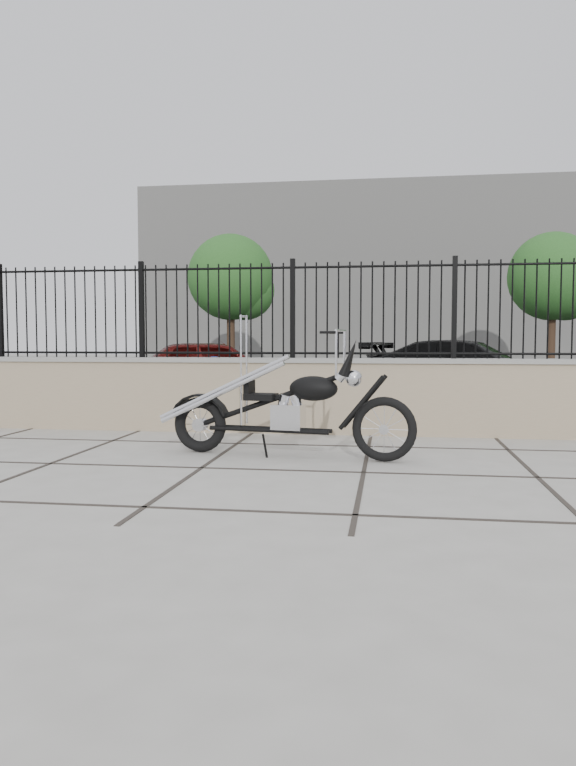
# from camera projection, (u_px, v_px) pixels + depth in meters

# --- Properties ---
(ground_plane) EXTENTS (90.00, 90.00, 0.00)m
(ground_plane) POSITION_uv_depth(u_px,v_px,m) (364.00, 473.00, 6.12)
(ground_plane) COLOR #99968E
(ground_plane) RESTS_ON ground
(parking_lot) EXTENTS (30.00, 30.00, 0.00)m
(parking_lot) POSITION_uv_depth(u_px,v_px,m) (381.00, 383.00, 18.46)
(parking_lot) COLOR black
(parking_lot) RESTS_ON ground
(retaining_wall) EXTENTS (14.00, 0.36, 0.96)m
(retaining_wall) POSITION_uv_depth(u_px,v_px,m) (371.00, 396.00, 8.55)
(retaining_wall) COLOR gray
(retaining_wall) RESTS_ON ground_plane
(iron_fence) EXTENTS (14.00, 0.08, 1.20)m
(iron_fence) POSITION_uv_depth(u_px,v_px,m) (372.00, 310.00, 8.49)
(iron_fence) COLOR black
(iron_fence) RESTS_ON retaining_wall
(background_building) EXTENTS (22.00, 6.00, 8.00)m
(background_building) POSITION_uv_depth(u_px,v_px,m) (386.00, 279.00, 32.02)
(background_building) COLOR beige
(background_building) RESTS_ON ground_plane
(chopper_motorcycle) EXTENTS (2.49, 0.82, 1.47)m
(chopper_motorcycle) POSITION_uv_depth(u_px,v_px,m) (284.00, 385.00, 6.91)
(chopper_motorcycle) COLOR black
(chopper_motorcycle) RESTS_ON ground_plane
(car_red) EXTENTS (3.82, 2.52, 1.21)m
(car_red) POSITION_uv_depth(u_px,v_px,m) (215.00, 369.00, 13.48)
(car_red) COLOR #480C0A
(car_red) RESTS_ON parking_lot
(car_black) EXTENTS (4.39, 2.87, 1.18)m
(car_black) POSITION_uv_depth(u_px,v_px,m) (469.00, 370.00, 13.22)
(car_black) COLOR black
(car_black) RESTS_ON parking_lot
(bollard_a) EXTENTS (0.13, 0.13, 0.90)m
(bollard_a) POSITION_uv_depth(u_px,v_px,m) (215.00, 383.00, 11.53)
(bollard_a) COLOR blue
(bollard_a) RESTS_ON ground_plane
(tree_left) EXTENTS (2.88, 2.88, 4.86)m
(tree_left) POSITION_uv_depth(u_px,v_px,m) (231.00, 273.00, 22.92)
(tree_left) COLOR #382619
(tree_left) RESTS_ON ground_plane
(tree_right) EXTENTS (2.81, 2.81, 4.74)m
(tree_right) POSITION_uv_depth(u_px,v_px,m) (553.00, 272.00, 21.73)
(tree_right) COLOR #382619
(tree_right) RESTS_ON ground_plane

